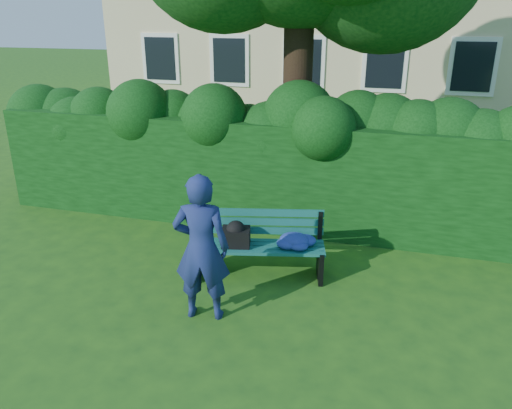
# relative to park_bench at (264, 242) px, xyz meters

# --- Properties ---
(ground) EXTENTS (80.00, 80.00, 0.00)m
(ground) POSITION_rel_park_bench_xyz_m (-0.18, -0.38, -0.50)
(ground) COLOR #204C17
(ground) RESTS_ON ground
(hedge) EXTENTS (10.00, 1.00, 1.80)m
(hedge) POSITION_rel_park_bench_xyz_m (-0.18, 1.82, 0.40)
(hedge) COLOR black
(hedge) RESTS_ON ground
(park_bench) EXTENTS (1.84, 0.95, 0.89)m
(park_bench) POSITION_rel_park_bench_xyz_m (0.00, 0.00, 0.00)
(park_bench) COLOR #10514B
(park_bench) RESTS_ON ground
(man_reading) EXTENTS (0.72, 0.54, 1.79)m
(man_reading) POSITION_rel_park_bench_xyz_m (-0.43, -1.15, 0.39)
(man_reading) COLOR navy
(man_reading) RESTS_ON ground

